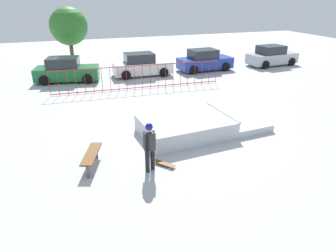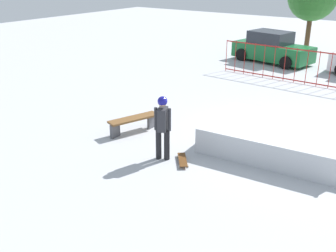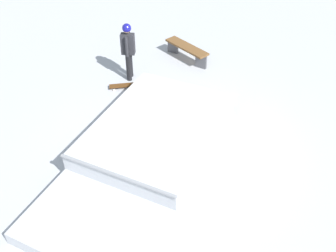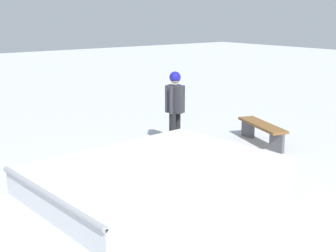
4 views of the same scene
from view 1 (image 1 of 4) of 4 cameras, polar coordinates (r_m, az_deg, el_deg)
ground_plane at (r=13.20m, az=1.48°, el=-0.82°), size 60.00×60.00×0.00m
skate_ramp at (r=12.94m, az=5.15°, el=0.09°), size 5.59×3.02×0.74m
skater at (r=9.86m, az=-3.49°, el=-3.30°), size 0.41×0.44×1.73m
skateboard at (r=10.55m, az=-0.71°, el=-7.08°), size 0.66×0.75×0.09m
perimeter_fence at (r=18.89m, az=-5.55°, el=9.16°), size 10.35×0.51×1.50m
park_bench at (r=10.75m, az=-14.13°, el=-5.52°), size 0.90×1.64×0.48m
parked_car_green at (r=21.67m, az=-18.51°, el=9.83°), size 4.35×2.52×1.60m
parked_car_white at (r=22.20m, az=-4.97°, el=11.26°), size 4.14×2.01×1.60m
parked_car_blue at (r=23.83m, az=6.85°, el=12.04°), size 4.18×2.10×1.60m
parked_car_silver at (r=26.82m, az=18.86°, el=12.27°), size 4.23×2.20×1.60m
distant_tree at (r=25.17m, az=-18.13°, el=17.32°), size 2.81×2.81×4.58m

